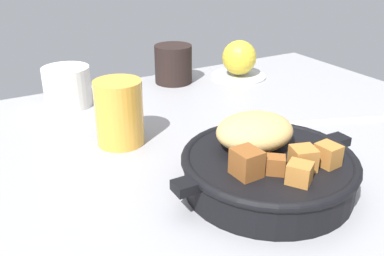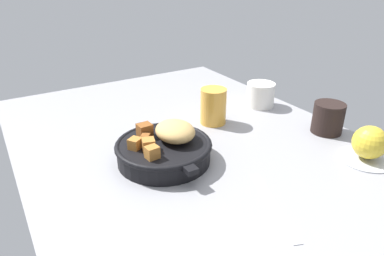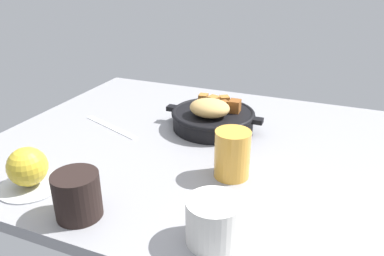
% 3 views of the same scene
% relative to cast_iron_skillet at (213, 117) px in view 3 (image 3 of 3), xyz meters
% --- Properties ---
extents(ground_plane, '(1.09, 0.79, 0.02)m').
position_rel_cast_iron_skillet_xyz_m(ground_plane, '(-0.06, 0.10, -0.04)').
color(ground_plane, gray).
extents(cast_iron_skillet, '(0.26, 0.21, 0.09)m').
position_rel_cast_iron_skillet_xyz_m(cast_iron_skillet, '(0.00, 0.00, 0.00)').
color(cast_iron_skillet, black).
rests_on(cast_iron_skillet, ground_plane).
extents(saucer_plate, '(0.12, 0.12, 0.01)m').
position_rel_cast_iron_skillet_xyz_m(saucer_plate, '(0.23, 0.39, -0.03)').
color(saucer_plate, '#B7BABF').
rests_on(saucer_plate, ground_plane).
extents(red_apple, '(0.07, 0.07, 0.07)m').
position_rel_cast_iron_skillet_xyz_m(red_apple, '(0.23, 0.39, 0.01)').
color(red_apple, gold).
rests_on(red_apple, saucer_plate).
extents(butter_knife, '(0.20, 0.09, 0.00)m').
position_rel_cast_iron_skillet_xyz_m(butter_knife, '(0.25, 0.09, -0.03)').
color(butter_knife, silver).
rests_on(butter_knife, ground_plane).
extents(ceramic_mug_white, '(0.08, 0.08, 0.07)m').
position_rel_cast_iron_skillet_xyz_m(ceramic_mug_white, '(-0.14, 0.40, 0.00)').
color(ceramic_mug_white, silver).
rests_on(ceramic_mug_white, ground_plane).
extents(juice_glass_amber, '(0.07, 0.07, 0.10)m').
position_rel_cast_iron_skillet_xyz_m(juice_glass_amber, '(-0.11, 0.21, 0.02)').
color(juice_glass_amber, gold).
rests_on(juice_glass_amber, ground_plane).
extents(coffee_mug_dark, '(0.08, 0.08, 0.08)m').
position_rel_cast_iron_skillet_xyz_m(coffee_mug_dark, '(0.09, 0.43, 0.01)').
color(coffee_mug_dark, black).
rests_on(coffee_mug_dark, ground_plane).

